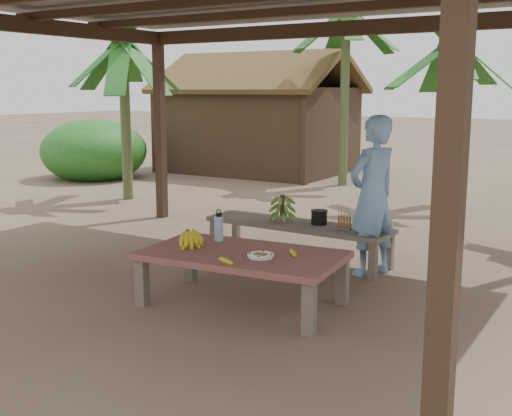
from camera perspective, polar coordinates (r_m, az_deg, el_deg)
The scene contains 17 objects.
ground at distance 6.67m, azimuth -2.43°, elevation -6.59°, with size 80.00×80.00×0.00m, color brown.
pavilion at distance 6.42m, azimuth -2.81°, elevation 17.83°, with size 6.60×5.60×2.95m.
work_table at distance 5.86m, azimuth -1.22°, elevation -4.55°, with size 1.89×1.17×0.50m.
bench at distance 7.39m, azimuth 3.74°, elevation -1.72°, with size 2.22×0.66×0.45m.
ripe_banana_bunch at distance 6.08m, azimuth -6.11°, elevation -2.58°, with size 0.29×0.25×0.18m, color yellow, non-canonical shape.
plate at distance 5.65m, azimuth 0.41°, elevation -4.26°, with size 0.23×0.23×0.04m.
loose_banana_front at distance 5.47m, azimuth -2.69°, elevation -4.72°, with size 0.04×0.17×0.04m, color yellow.
loose_banana_side at distance 5.73m, azimuth 3.32°, elevation -4.02°, with size 0.04×0.16×0.04m, color yellow.
water_flask at distance 6.26m, azimuth -3.32°, elevation -1.74°, with size 0.09×0.09×0.32m.
green_banana_stalk at distance 7.46m, azimuth 2.35°, elevation 0.07°, with size 0.28×0.28×0.32m, color #598C2D, non-canonical shape.
cooking_pot at distance 7.31m, azimuth 5.64°, elevation -0.84°, with size 0.18×0.18×0.15m, color black.
skewer_rack at distance 7.04m, azimuth 7.85°, elevation -0.96°, with size 0.18×0.08×0.24m, color #A57F47, non-canonical shape.
woman at distance 6.86m, azimuth 10.32°, elevation 1.05°, with size 0.62×0.41×1.70m, color #6A95C9.
hut at distance 15.56m, azimuth 0.31°, elevation 7.35°, with size 4.40×3.43×2.85m.
banana_plant_n at distance 11.31m, azimuth 16.98°, elevation 12.65°, with size 1.80×1.80×2.95m.
banana_plant_nw at distance 13.37m, azimuth 8.04°, elevation 15.82°, with size 1.80×1.80×3.73m.
banana_plant_w at distance 11.72m, azimuth -11.72°, elevation 12.88°, with size 1.80×1.80×2.97m.
Camera 1 is at (3.58, -5.27, 1.96)m, focal length 45.00 mm.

